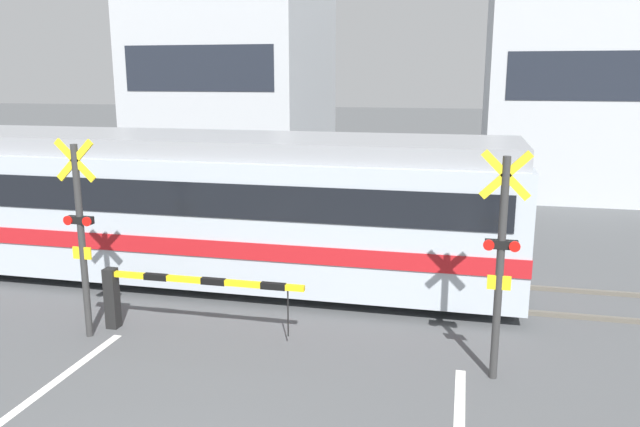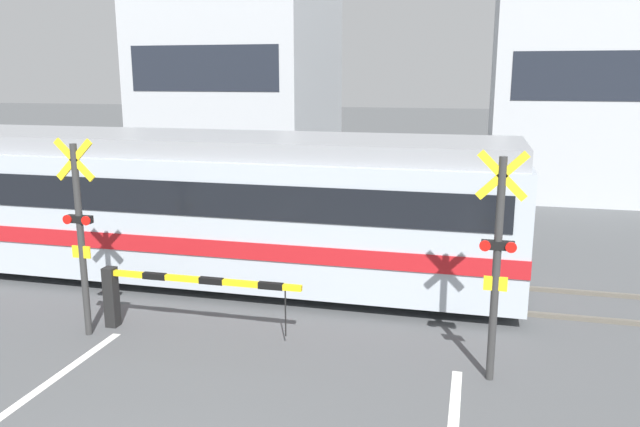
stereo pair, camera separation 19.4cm
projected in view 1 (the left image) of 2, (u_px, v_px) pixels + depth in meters
The scene contains 10 objects.
rail_track_near at pixel (316, 295), 12.14m from camera, with size 50.00×0.10×0.08m.
rail_track_far at pixel (331, 273), 13.51m from camera, with size 50.00×0.10×0.08m.
commuter_train at pixel (135, 199), 13.40m from camera, with size 16.09×3.06×3.04m.
crossing_barrier_near at pixel (158, 290), 10.36m from camera, with size 3.49×0.20×1.05m.
crossing_barrier_far at pixel (439, 224), 14.91m from camera, with size 3.49×0.20×1.05m.
crossing_signal_left at pixel (81, 230), 9.97m from camera, with size 0.68×0.15×3.27m.
crossing_signal_right at pixel (501, 256), 8.53m from camera, with size 0.68×0.15×3.27m.
pedestrian at pixel (382, 188), 18.76m from camera, with size 0.38×0.22×1.59m.
building_left_of_street at pixel (238, 79), 26.24m from camera, with size 6.79×8.01×8.14m.
building_right_of_street at pixel (573, 86), 23.35m from camera, with size 6.26×8.01×7.66m.
Camera 1 is at (2.68, -3.72, 4.24)m, focal length 35.00 mm.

